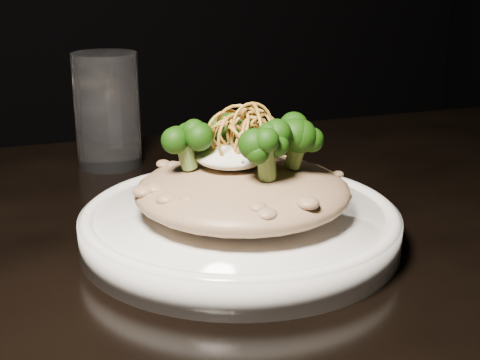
{
  "coord_description": "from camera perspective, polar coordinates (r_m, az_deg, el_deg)",
  "views": [
    {
      "loc": [
        -0.22,
        -0.47,
        0.98
      ],
      "look_at": [
        -0.04,
        0.02,
        0.81
      ],
      "focal_mm": 50.0,
      "sensor_mm": 36.0,
      "label": 1
    }
  ],
  "objects": [
    {
      "name": "table",
      "position": [
        0.6,
        4.73,
        -12.74
      ],
      "size": [
        1.1,
        0.8,
        0.75
      ],
      "color": "black",
      "rests_on": "ground"
    },
    {
      "name": "plate",
      "position": [
        0.56,
        -0.0,
        -4.03
      ],
      "size": [
        0.26,
        0.26,
        0.03
      ],
      "primitive_type": "cylinder",
      "color": "white",
      "rests_on": "table"
    },
    {
      "name": "risotto",
      "position": [
        0.54,
        0.22,
        -0.91
      ],
      "size": [
        0.18,
        0.18,
        0.04
      ],
      "primitive_type": "ellipsoid",
      "color": "brown",
      "rests_on": "plate"
    },
    {
      "name": "broccoli",
      "position": [
        0.54,
        0.52,
        3.63
      ],
      "size": [
        0.13,
        0.13,
        0.05
      ],
      "primitive_type": null,
      "color": "black",
      "rests_on": "risotto"
    },
    {
      "name": "cheese",
      "position": [
        0.54,
        -0.77,
        2.04
      ],
      "size": [
        0.06,
        0.06,
        0.02
      ],
      "primitive_type": "ellipsoid",
      "color": "silver",
      "rests_on": "risotto"
    },
    {
      "name": "shallots",
      "position": [
        0.54,
        0.05,
        4.46
      ],
      "size": [
        0.05,
        0.05,
        0.03
      ],
      "primitive_type": null,
      "color": "brown",
      "rests_on": "cheese"
    },
    {
      "name": "drinking_glass",
      "position": [
        0.77,
        -11.26,
        5.85
      ],
      "size": [
        0.08,
        0.08,
        0.13
      ],
      "primitive_type": "cylinder",
      "rotation": [
        0.0,
        0.0,
        -0.13
      ],
      "color": "white",
      "rests_on": "table"
    }
  ]
}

